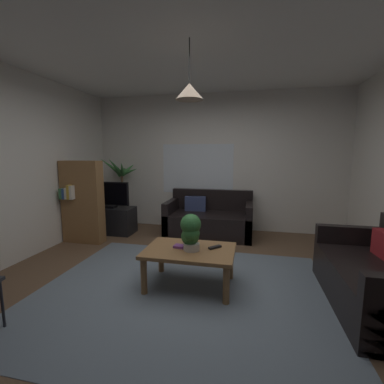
# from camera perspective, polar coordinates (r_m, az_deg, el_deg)

# --- Properties ---
(floor) EXTENTS (4.91, 4.82, 0.02)m
(floor) POSITION_cam_1_polar(r_m,az_deg,el_deg) (3.27, -1.21, -19.50)
(floor) COLOR brown
(floor) RESTS_ON ground
(rug) EXTENTS (3.19, 2.65, 0.01)m
(rug) POSITION_cam_1_polar(r_m,az_deg,el_deg) (3.09, -2.16, -20.95)
(rug) COLOR slate
(rug) RESTS_ON ground
(wall_back) EXTENTS (5.03, 0.06, 2.68)m
(wall_back) POSITION_cam_1_polar(r_m,az_deg,el_deg) (5.30, 5.08, 6.38)
(wall_back) COLOR silver
(wall_back) RESTS_ON ground
(wall_left) EXTENTS (0.06, 4.82, 2.68)m
(wall_left) POSITION_cam_1_polar(r_m,az_deg,el_deg) (4.24, -36.06, 4.37)
(wall_left) COLOR silver
(wall_left) RESTS_ON ground
(ceiling) EXTENTS (4.91, 4.82, 0.02)m
(ceiling) POSITION_cam_1_polar(r_m,az_deg,el_deg) (3.12, -1.39, 30.43)
(ceiling) COLOR white
(window_pane) EXTENTS (1.44, 0.01, 0.99)m
(window_pane) POSITION_cam_1_polar(r_m,az_deg,el_deg) (5.33, 1.17, 5.03)
(window_pane) COLOR white
(couch_under_window) EXTENTS (1.57, 0.83, 0.82)m
(couch_under_window) POSITION_cam_1_polar(r_m,az_deg,el_deg) (4.95, 3.70, -6.21)
(couch_under_window) COLOR black
(couch_under_window) RESTS_ON ground
(couch_right_side) EXTENTS (0.83, 1.51, 0.82)m
(couch_right_side) POSITION_cam_1_polar(r_m,az_deg,el_deg) (3.29, 35.83, -15.49)
(couch_right_side) COLOR black
(couch_right_side) RESTS_ON ground
(coffee_table) EXTENTS (1.01, 0.68, 0.44)m
(coffee_table) POSITION_cam_1_polar(r_m,az_deg,el_deg) (3.08, -0.51, -13.46)
(coffee_table) COLOR olive
(coffee_table) RESTS_ON ground
(book_on_table_0) EXTENTS (0.13, 0.11, 0.03)m
(book_on_table_0) POSITION_cam_1_polar(r_m,az_deg,el_deg) (3.10, -2.72, -11.67)
(book_on_table_0) COLOR #72387F
(book_on_table_0) RESTS_ON coffee_table
(remote_on_table_0) EXTENTS (0.15, 0.15, 0.02)m
(remote_on_table_0) POSITION_cam_1_polar(r_m,az_deg,el_deg) (3.08, 4.99, -11.84)
(remote_on_table_0) COLOR black
(remote_on_table_0) RESTS_ON coffee_table
(potted_plant_on_table) EXTENTS (0.23, 0.24, 0.41)m
(potted_plant_on_table) POSITION_cam_1_polar(r_m,az_deg,el_deg) (2.95, -0.27, -8.60)
(potted_plant_on_table) COLOR beige
(potted_plant_on_table) RESTS_ON coffee_table
(tv_stand) EXTENTS (0.90, 0.44, 0.50)m
(tv_stand) POSITION_cam_1_polar(r_m,az_deg,el_deg) (5.32, -17.17, -5.82)
(tv_stand) COLOR black
(tv_stand) RESTS_ON ground
(tv) EXTENTS (0.79, 0.16, 0.49)m
(tv) POSITION_cam_1_polar(r_m,az_deg,el_deg) (5.21, -17.53, -0.51)
(tv) COLOR black
(tv) RESTS_ON tv_stand
(potted_palm_corner) EXTENTS (0.84, 0.98, 1.47)m
(potted_palm_corner) POSITION_cam_1_polar(r_m,az_deg,el_deg) (5.72, -14.97, -0.19)
(potted_palm_corner) COLOR #4C4C51
(potted_palm_corner) RESTS_ON ground
(bookshelf_corner) EXTENTS (0.70, 0.31, 1.40)m
(bookshelf_corner) POSITION_cam_1_polar(r_m,az_deg,el_deg) (4.85, -22.72, -1.96)
(bookshelf_corner) COLOR olive
(bookshelf_corner) RESTS_ON ground
(pendant_lamp) EXTENTS (0.30, 0.30, 0.61)m
(pendant_lamp) POSITION_cam_1_polar(r_m,az_deg,el_deg) (2.93, -0.56, 21.00)
(pendant_lamp) COLOR black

